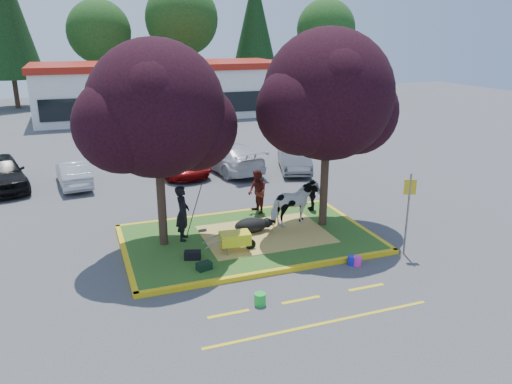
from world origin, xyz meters
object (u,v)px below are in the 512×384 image
object	(u,v)px
sign_post	(408,205)
car_black	(1,173)
bucket_green	(260,299)
car_silver	(74,173)
cow	(295,204)
handler	(183,213)
bucket_blue	(352,260)
bucket_pink	(357,261)
wheelbarrow	(235,239)
calf	(251,225)

from	to	relation	value
sign_post	car_black	xyz separation A→B (m)	(-12.78, 12.07, -0.90)
bucket_green	car_silver	bearing A→B (deg)	108.69
cow	handler	bearing A→B (deg)	72.71
bucket_blue	bucket_pink	bearing A→B (deg)	-39.03
bucket_blue	car_silver	size ratio (longest dim) A/B	0.08
bucket_blue	car_black	xyz separation A→B (m)	(-10.82, 12.17, 0.63)
handler	bucket_green	world-z (taller)	handler
bucket_pink	car_black	distance (m)	16.46
wheelbarrow	bucket_pink	distance (m)	3.82
bucket_blue	handler	bearing A→B (deg)	143.19
handler	bucket_pink	world-z (taller)	handler
cow	calf	size ratio (longest dim) A/B	1.58
car_black	bucket_blue	bearing A→B (deg)	-61.47
cow	bucket_pink	bearing A→B (deg)	173.42
handler	wheelbarrow	world-z (taller)	handler
cow	car_black	distance (m)	13.67
bucket_blue	car_black	world-z (taller)	car_black
calf	handler	size ratio (longest dim) A/B	0.63
sign_post	car_black	bearing A→B (deg)	157.35
calf	handler	world-z (taller)	handler
handler	car_black	xyz separation A→B (m)	(-6.35, 8.83, -0.32)
cow	bucket_pink	world-z (taller)	cow
calf	handler	distance (m)	2.43
bucket_pink	car_silver	distance (m)	14.12
handler	wheelbarrow	xyz separation A→B (m)	(1.32, -1.53, -0.49)
calf	bucket_blue	xyz separation A→B (m)	(2.13, -3.16, -0.27)
handler	car_black	bearing A→B (deg)	54.45
cow	bucket_pink	size ratio (longest dim) A/B	6.57
cow	car_black	size ratio (longest dim) A/B	0.41
calf	bucket_green	size ratio (longest dim) A/B	3.59
cow	car_silver	distance (m)	11.09
bucket_pink	calf	bearing A→B (deg)	124.74
cow	bucket_green	distance (m)	5.48
wheelbarrow	sign_post	distance (m)	5.48
calf	car_black	bearing A→B (deg)	150.11
cow	calf	bearing A→B (deg)	77.43
cow	sign_post	size ratio (longest dim) A/B	0.69
cow	sign_post	bearing A→B (deg)	-159.09
calf	bucket_green	distance (m)	4.61
bucket_blue	car_black	distance (m)	16.29
bucket_pink	cow	bearing A→B (deg)	99.70
handler	bucket_blue	size ratio (longest dim) A/B	6.81
car_black	sign_post	bearing A→B (deg)	-56.47
handler	bucket_blue	distance (m)	5.65
cow	car_silver	xyz separation A→B (m)	(-7.34, 8.30, -0.33)
bucket_blue	wheelbarrow	bearing A→B (deg)	150.03
handler	sign_post	size ratio (longest dim) A/B	0.70
wheelbarrow	bucket_green	world-z (taller)	wheelbarrow
sign_post	car_black	size ratio (longest dim) A/B	0.59
sign_post	car_silver	bearing A→B (deg)	151.10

